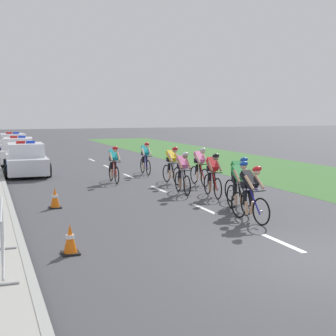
# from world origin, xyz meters

# --- Properties ---
(ground_plane) EXTENTS (160.00, 160.00, 0.00)m
(ground_plane) POSITION_xyz_m (0.00, 0.00, 0.00)
(ground_plane) COLOR #424247
(kerb_edge) EXTENTS (0.16, 60.00, 0.13)m
(kerb_edge) POSITION_xyz_m (-5.47, 14.00, 0.07)
(kerb_edge) COLOR #9E9E99
(kerb_edge) RESTS_ON ground
(grass_verge) EXTENTS (7.00, 60.00, 0.01)m
(grass_verge) POSITION_xyz_m (7.78, 14.00, 0.00)
(grass_verge) COLOR #3D7033
(grass_verge) RESTS_ON ground
(lane_markings_centre) EXTENTS (0.14, 25.60, 0.01)m
(lane_markings_centre) POSITION_xyz_m (0.00, 9.28, 0.00)
(lane_markings_centre) COLOR white
(lane_markings_centre) RESTS_ON ground
(cyclist_lead) EXTENTS (0.44, 1.72, 1.56)m
(cyclist_lead) POSITION_xyz_m (0.41, 3.34, 0.79)
(cyclist_lead) COLOR black
(cyclist_lead) RESTS_ON ground
(cyclist_second) EXTENTS (0.44, 1.72, 1.56)m
(cyclist_second) POSITION_xyz_m (0.76, 4.53, 0.79)
(cyclist_second) COLOR black
(cyclist_second) RESTS_ON ground
(cyclist_third) EXTENTS (0.42, 1.72, 1.56)m
(cyclist_third) POSITION_xyz_m (1.36, 5.57, 0.79)
(cyclist_third) COLOR black
(cyclist_third) RESTS_ON ground
(cyclist_fourth) EXTENTS (0.45, 1.72, 1.56)m
(cyclist_fourth) POSITION_xyz_m (1.18, 7.05, 0.79)
(cyclist_fourth) COLOR black
(cyclist_fourth) RESTS_ON ground
(cyclist_fifth) EXTENTS (0.44, 1.72, 1.56)m
(cyclist_fifth) POSITION_xyz_m (0.47, 8.03, 0.79)
(cyclist_fifth) COLOR black
(cyclist_fifth) RESTS_ON ground
(cyclist_sixth) EXTENTS (0.42, 1.72, 1.56)m
(cyclist_sixth) POSITION_xyz_m (1.87, 9.57, 0.79)
(cyclist_sixth) COLOR black
(cyclist_sixth) RESTS_ON ground
(cyclist_seventh) EXTENTS (0.44, 1.72, 1.56)m
(cyclist_seventh) POSITION_xyz_m (1.02, 10.44, 0.79)
(cyclist_seventh) COLOR black
(cyclist_seventh) RESTS_ON ground
(cyclist_eighth) EXTENTS (0.42, 1.72, 1.56)m
(cyclist_eighth) POSITION_xyz_m (-1.12, 11.65, 0.79)
(cyclist_eighth) COLOR black
(cyclist_eighth) RESTS_ON ground
(cyclist_ninth) EXTENTS (0.43, 1.72, 1.56)m
(cyclist_ninth) POSITION_xyz_m (0.94, 13.62, 0.79)
(cyclist_ninth) COLOR black
(cyclist_ninth) RESTS_ON ground
(police_car_nearest) EXTENTS (2.09, 4.44, 1.59)m
(police_car_nearest) POSITION_xyz_m (-4.34, 15.59, 0.68)
(police_car_nearest) COLOR silver
(police_car_nearest) RESTS_ON ground
(police_car_second) EXTENTS (2.30, 4.54, 1.59)m
(police_car_second) POSITION_xyz_m (-4.34, 20.81, 0.68)
(police_car_second) COLOR white
(police_car_second) RESTS_ON ground
(police_car_third) EXTENTS (2.08, 4.44, 1.59)m
(police_car_third) POSITION_xyz_m (-4.34, 26.39, 0.68)
(police_car_third) COLOR silver
(police_car_third) RESTS_ON ground
(crowd_barrier_front) EXTENTS (0.59, 2.32, 1.07)m
(crowd_barrier_front) POSITION_xyz_m (-5.88, 1.54, 0.65)
(crowd_barrier_front) COLOR #B7BABF
(crowd_barrier_front) RESTS_ON sidewalk_slab
(traffic_cone_near) EXTENTS (0.36, 0.36, 0.64)m
(traffic_cone_near) POSITION_xyz_m (-4.19, 7.07, 0.31)
(traffic_cone_near) COLOR black
(traffic_cone_near) RESTS_ON ground
(traffic_cone_mid) EXTENTS (0.36, 0.36, 0.64)m
(traffic_cone_mid) POSITION_xyz_m (-4.56, 2.17, 0.31)
(traffic_cone_mid) COLOR black
(traffic_cone_mid) RESTS_ON ground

